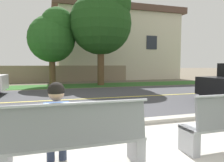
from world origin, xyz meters
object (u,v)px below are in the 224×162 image
object	(u,v)px
shade_tree_left	(53,35)
shade_tree_centre	(103,19)
bench_left	(77,140)
seated_person_blue	(57,123)

from	to	relation	value
shade_tree_left	shade_tree_centre	distance (m)	3.67
bench_left	shade_tree_centre	xyz separation A→B (m)	(3.40, 11.66, 4.23)
bench_left	shade_tree_left	world-z (taller)	shade_tree_left
seated_person_blue	shade_tree_left	size ratio (longest dim) A/B	0.23
shade_tree_left	shade_tree_centre	world-z (taller)	shade_tree_centre
bench_left	shade_tree_left	xyz separation A→B (m)	(0.02, 12.50, 3.06)
seated_person_blue	shade_tree_left	bearing A→B (deg)	88.72
seated_person_blue	shade_tree_centre	xyz separation A→B (m)	(3.65, 11.49, 4.02)
shade_tree_left	shade_tree_centre	size ratio (longest dim) A/B	0.75
bench_left	seated_person_blue	bearing A→B (deg)	145.47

